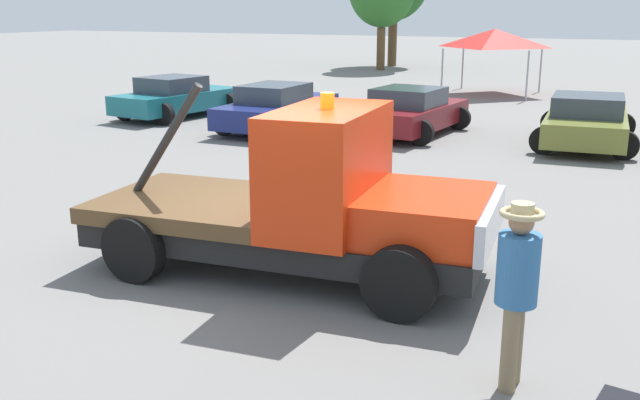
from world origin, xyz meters
name	(u,v)px	position (x,y,z in m)	size (l,w,h in m)	color
ground_plane	(287,270)	(0.00, 0.00, 0.00)	(160.00, 160.00, 0.00)	slate
tow_truck	(310,205)	(0.33, 0.03, 0.95)	(5.56, 2.68, 2.51)	black
person_near_truck	(517,281)	(3.36, -1.87, 1.07)	(0.40, 0.40, 1.81)	#847051
parked_car_teal	(176,97)	(-9.83, 11.02, 0.65)	(2.85, 4.59, 1.34)	#196670
parked_car_navy	(277,107)	(-5.69, 10.32, 0.65)	(2.36, 4.86, 1.34)	navy
parked_car_maroon	(411,112)	(-1.83, 11.03, 0.65)	(2.75, 4.42, 1.34)	maroon
parked_car_olive	(586,121)	(2.82, 11.35, 0.65)	(2.70, 4.74, 1.34)	olive
canopy_tent_red	(495,38)	(-1.81, 21.83, 2.28)	(3.42, 3.42, 2.66)	#9E9EA3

